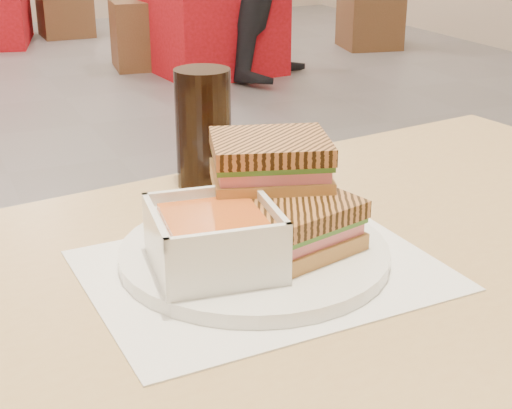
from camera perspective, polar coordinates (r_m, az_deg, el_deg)
name	(u,v)px	position (r m, az deg, el deg)	size (l,w,h in m)	color
main_table	(323,350)	(0.90, 5.09, -10.87)	(1.28, 0.85, 0.75)	tan
tray_liner	(263,270)	(0.82, 0.51, -4.97)	(0.38, 0.30, 0.00)	white
plate	(254,253)	(0.84, -0.14, -3.69)	(0.30, 0.30, 0.02)	white
soup_bowl	(214,241)	(0.78, -3.17, -2.78)	(0.14, 0.14, 0.07)	white
panini_lower	(293,225)	(0.82, 2.82, -1.57)	(0.15, 0.14, 0.06)	#BD8245
panini_upper	(270,162)	(0.86, 1.07, 3.18)	(0.16, 0.14, 0.06)	#BD8245
cola_glass	(203,128)	(1.04, -3.98, 5.72)	(0.08, 0.08, 0.16)	black
bg_table_1	(212,21)	(5.31, -3.33, 13.64)	(0.86, 0.86, 0.69)	red
bg_chair_1l	(143,34)	(5.51, -8.49, 12.57)	(0.47, 0.47, 0.47)	brown
bg_chair_1r	(370,17)	(6.27, 8.58, 13.78)	(0.51, 0.51, 0.48)	brown
bg_chair_2r	(65,8)	(6.95, -14.19, 14.13)	(0.42, 0.42, 0.48)	brown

